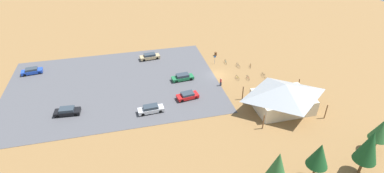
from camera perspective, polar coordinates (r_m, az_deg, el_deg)
name	(u,v)px	position (r m, az deg, el deg)	size (l,w,h in m)	color
ground	(217,75)	(67.87, 4.80, 2.20)	(160.00, 160.00, 0.00)	olive
parking_lot_asphalt	(114,85)	(65.96, -14.54, 0.28)	(43.79, 30.95, 0.05)	#4C4C51
bike_pavilion	(284,95)	(57.77, 16.94, -1.58)	(12.35, 9.53, 5.28)	beige
trash_bin	(216,54)	(76.40, 4.49, 6.16)	(0.60, 0.60, 0.90)	brown
lot_sign	(215,59)	(71.87, 4.31, 5.28)	(0.56, 0.08, 2.20)	#99999E
pine_center	(381,130)	(53.56, 32.09, -6.95)	(2.83, 2.83, 6.00)	brown
pine_far_west	(278,167)	(41.54, 15.85, -14.35)	(3.01, 3.01, 6.61)	brown
pine_east	(319,155)	(44.23, 22.88, -11.84)	(2.90, 2.90, 6.56)	brown
pine_west	(369,147)	(47.91, 30.45, -9.74)	(3.14, 3.14, 7.61)	brown
bicycle_silver_back_row	(238,66)	(71.55, 8.67, 3.93)	(0.48, 1.78, 0.88)	black
bicycle_teal_yard_right	(226,62)	(72.90, 6.35, 4.66)	(0.48, 1.76, 0.79)	black
bicycle_black_edge_north	(263,75)	(68.73, 13.29, 2.15)	(0.48, 1.70, 0.79)	black
bicycle_white_edge_south	(267,80)	(66.95, 14.05, 1.20)	(0.58, 1.62, 0.84)	black
bicycle_red_by_bin	(248,78)	(66.84, 10.51, 1.61)	(0.48, 1.69, 0.83)	black
bicycle_yellow_lone_east	(237,78)	(66.54, 8.55, 1.67)	(0.48, 1.70, 0.85)	black
bicycle_orange_yard_left	(250,66)	(72.10, 10.97, 3.90)	(0.69, 1.64, 0.80)	black
car_black_back_corner	(67,111)	(59.44, -22.50, -4.34)	(4.68, 2.26, 1.36)	black
car_silver_far_end	(151,109)	(55.97, -7.77, -4.23)	(4.85, 2.01, 1.42)	#BCBCC1
car_red_second_row	(188,96)	(59.16, -0.84, -1.73)	(4.49, 2.48, 1.35)	red
car_tan_mid_lot	(150,56)	(74.89, -7.98, 5.65)	(4.94, 2.28, 1.43)	tan
car_blue_by_curb	(32,71)	(76.64, -27.98, 2.61)	(4.57, 2.29, 1.36)	#1E42B2
car_green_aisle_side	(183,77)	(65.29, -1.78, 1.78)	(4.86, 2.15, 1.42)	#1E6B3D
visitor_near_lot	(221,82)	(63.41, 5.45, 0.88)	(0.36, 0.36, 1.83)	#2D3347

